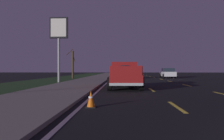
{
  "coord_description": "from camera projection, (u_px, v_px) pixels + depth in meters",
  "views": [
    {
      "loc": [
        -2.98,
        3.7,
        1.32
      ],
      "look_at": [
        13.73,
        4.41,
        1.29
      ],
      "focal_mm": 35.81,
      "sensor_mm": 36.0,
      "label": 1
    }
  ],
  "objects": [
    {
      "name": "sedan_white",
      "position": [
        168.0,
        73.0,
        35.08
      ],
      "size": [
        4.42,
        2.06,
        1.54
      ],
      "color": "silver",
      "rests_on": "ground"
    },
    {
      "name": "sidewalk_shoulder",
      "position": [
        94.0,
        79.0,
        30.12
      ],
      "size": [
        108.0,
        4.0,
        0.12
      ],
      "primitive_type": "cube",
      "color": "slate",
      "rests_on": "ground"
    },
    {
      "name": "grass_verge",
      "position": [
        57.0,
        79.0,
        30.33
      ],
      "size": [
        108.0,
        6.0,
        0.01
      ],
      "primitive_type": "cube",
      "color": "#1E3819",
      "rests_on": "ground"
    },
    {
      "name": "traffic_cone_near",
      "position": [
        91.0,
        99.0,
        7.76
      ],
      "size": [
        0.36,
        0.36,
        0.58
      ],
      "color": "black",
      "rests_on": "ground"
    },
    {
      "name": "lane_markings",
      "position": [
        126.0,
        78.0,
        33.83
      ],
      "size": [
        108.0,
        7.04,
        0.01
      ],
      "color": "yellow",
      "rests_on": "ground"
    },
    {
      "name": "pickup_truck",
      "position": [
        124.0,
        74.0,
        15.84
      ],
      "size": [
        5.48,
        2.38,
        1.87
      ],
      "color": "maroon",
      "rests_on": "ground"
    },
    {
      "name": "gas_price_sign",
      "position": [
        59.0,
        33.0,
        23.16
      ],
      "size": [
        0.27,
        1.9,
        6.77
      ],
      "color": "#99999E",
      "rests_on": "ground"
    },
    {
      "name": "sedan_black",
      "position": [
        123.0,
        73.0,
        32.84
      ],
      "size": [
        4.4,
        2.02,
        1.54
      ],
      "color": "black",
      "rests_on": "ground"
    },
    {
      "name": "bare_tree_far",
      "position": [
        73.0,
        64.0,
        32.77
      ],
      "size": [
        1.51,
        1.11,
        4.41
      ],
      "color": "#423323",
      "rests_on": "ground"
    },
    {
      "name": "ground",
      "position": [
        149.0,
        79.0,
        29.8
      ],
      "size": [
        144.0,
        144.0,
        0.0
      ],
      "primitive_type": "plane",
      "color": "black"
    }
  ]
}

